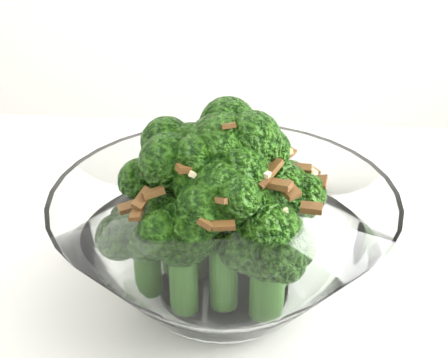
{
  "coord_description": "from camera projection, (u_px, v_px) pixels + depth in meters",
  "views": [
    {
      "loc": [
        0.14,
        -0.35,
        1.04
      ],
      "look_at": [
        0.13,
        0.01,
        0.85
      ],
      "focal_mm": 50.0,
      "sensor_mm": 36.0,
      "label": 1
    }
  ],
  "objects": [
    {
      "name": "broccoli_dish",
      "position": [
        224.0,
        232.0,
        0.43
      ],
      "size": [
        0.23,
        0.23,
        0.14
      ],
      "color": "white",
      "rests_on": "table"
    }
  ]
}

